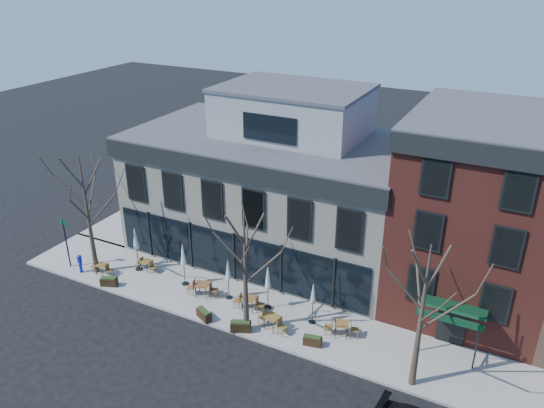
% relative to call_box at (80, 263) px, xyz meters
% --- Properties ---
extents(ground, '(120.00, 120.00, 0.00)m').
position_rel_call_box_xyz_m(ground, '(9.31, 3.72, -0.85)').
color(ground, black).
rests_on(ground, ground).
extents(sidewalk_front, '(33.50, 4.70, 0.15)m').
position_rel_call_box_xyz_m(sidewalk_front, '(12.56, 1.57, -0.77)').
color(sidewalk_front, gray).
rests_on(sidewalk_front, ground).
extents(sidewalk_side, '(4.50, 12.00, 0.15)m').
position_rel_call_box_xyz_m(sidewalk_side, '(-1.94, 9.72, -0.77)').
color(sidewalk_side, gray).
rests_on(sidewalk_side, ground).
extents(corner_building, '(18.39, 10.39, 11.10)m').
position_rel_call_box_xyz_m(corner_building, '(9.39, 8.79, 3.88)').
color(corner_building, beige).
rests_on(corner_building, ground).
extents(red_brick_building, '(8.20, 11.78, 11.18)m').
position_rel_call_box_xyz_m(red_brick_building, '(22.31, 8.70, 4.79)').
color(red_brick_building, maroon).
rests_on(red_brick_building, ground).
extents(tree_corner, '(3.93, 3.98, 7.92)m').
position_rel_call_box_xyz_m(tree_corner, '(0.83, 0.51, 3.40)').
color(tree_corner, '#382B21').
rests_on(tree_corner, sidewalk_front).
extents(tree_mid, '(3.50, 3.55, 7.04)m').
position_rel_call_box_xyz_m(tree_mid, '(12.33, -0.19, 2.95)').
color(tree_mid, '#382B21').
rests_on(tree_mid, sidewalk_front).
extents(tree_right, '(3.72, 3.77, 7.48)m').
position_rel_call_box_xyz_m(tree_right, '(21.33, -0.19, 3.17)').
color(tree_right, '#382B21').
rests_on(tree_right, sidewalk_front).
extents(sign_pole, '(0.50, 0.10, 3.40)m').
position_rel_call_box_xyz_m(sign_pole, '(-1.19, 0.22, 1.23)').
color(sign_pole, black).
rests_on(sign_pole, sidewalk_front).
extents(call_box, '(0.26, 0.26, 1.32)m').
position_rel_call_box_xyz_m(call_box, '(0.00, 0.00, 0.00)').
color(call_box, '#0D1AAB').
rests_on(call_box, sidewalk_front).
extents(cafe_set_0, '(1.61, 0.67, 0.85)m').
position_rel_call_box_xyz_m(cafe_set_0, '(1.38, 0.46, -0.26)').
color(cafe_set_0, brown).
rests_on(cafe_set_0, sidewalk_front).
extents(cafe_set_1, '(1.59, 0.68, 0.83)m').
position_rel_call_box_xyz_m(cafe_set_1, '(3.62, 2.10, -0.27)').
color(cafe_set_1, brown).
rests_on(cafe_set_1, sidewalk_front).
extents(cafe_set_2, '(1.97, 0.96, 1.01)m').
position_rel_call_box_xyz_m(cafe_set_2, '(8.44, 1.35, -0.18)').
color(cafe_set_2, brown).
rests_on(cafe_set_2, sidewalk_front).
extents(cafe_set_3, '(1.91, 0.86, 0.98)m').
position_rel_call_box_xyz_m(cafe_set_3, '(11.57, 1.41, -0.19)').
color(cafe_set_3, brown).
rests_on(cafe_set_3, sidewalk_front).
extents(cafe_set_4, '(1.92, 0.91, 0.98)m').
position_rel_call_box_xyz_m(cafe_set_4, '(13.59, 0.44, -0.19)').
color(cafe_set_4, brown).
rests_on(cafe_set_4, sidewalk_front).
extents(cafe_set_5, '(1.90, 0.95, 0.97)m').
position_rel_call_box_xyz_m(cafe_set_5, '(17.09, 1.62, -0.20)').
color(cafe_set_5, brown).
rests_on(cafe_set_5, sidewalk_front).
extents(umbrella_0, '(0.47, 0.47, 2.96)m').
position_rel_call_box_xyz_m(umbrella_0, '(3.07, 1.96, 1.39)').
color(umbrella_0, black).
rests_on(umbrella_0, sidewalk_front).
extents(umbrella_1, '(0.44, 0.44, 2.76)m').
position_rel_call_box_xyz_m(umbrella_1, '(6.76, 1.90, 1.25)').
color(umbrella_1, black).
rests_on(umbrella_1, sidewalk_front).
extents(umbrella_2, '(0.41, 0.41, 2.54)m').
position_rel_call_box_xyz_m(umbrella_2, '(9.95, 1.88, 1.10)').
color(umbrella_2, black).
rests_on(umbrella_2, sidewalk_front).
extents(umbrella_3, '(0.43, 0.43, 2.71)m').
position_rel_call_box_xyz_m(umbrella_3, '(12.46, 2.05, 1.21)').
color(umbrella_3, black).
rests_on(umbrella_3, sidewalk_front).
extents(umbrella_4, '(0.40, 0.40, 2.50)m').
position_rel_call_box_xyz_m(umbrella_4, '(15.27, 1.95, 1.06)').
color(umbrella_4, black).
rests_on(umbrella_4, sidewalk_front).
extents(planter_0, '(1.11, 0.75, 0.58)m').
position_rel_call_box_xyz_m(planter_0, '(2.69, -0.36, -0.41)').
color(planter_0, black).
rests_on(planter_0, sidewalk_front).
extents(planter_1, '(1.11, 0.80, 0.58)m').
position_rel_call_box_xyz_m(planter_1, '(9.76, -0.48, -0.41)').
color(planter_1, black).
rests_on(planter_1, sidewalk_front).
extents(planter_2, '(1.19, 0.85, 0.62)m').
position_rel_call_box_xyz_m(planter_2, '(12.14, -0.48, -0.39)').
color(planter_2, black).
rests_on(planter_2, sidewalk_front).
extents(planter_3, '(1.02, 0.56, 0.54)m').
position_rel_call_box_xyz_m(planter_3, '(16.03, 0.22, -0.43)').
color(planter_3, black).
rests_on(planter_3, sidewalk_front).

